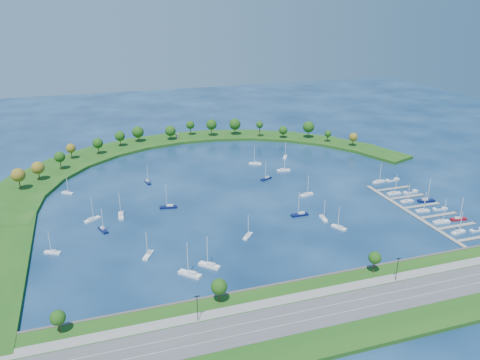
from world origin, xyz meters
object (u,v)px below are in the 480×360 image
object	(u,v)px
docked_boat_4	(423,210)
docked_boat_9	(410,192)
docked_boat_5	(440,209)
docked_boat_2	(441,221)
harbor_tower	(177,136)
moored_boat_11	(148,254)
moored_boat_1	(300,214)
moored_boat_0	(323,218)
docked_boat_0	(458,231)
docked_boat_3	(458,218)
docked_boat_10	(379,181)
docked_boat_11	(392,180)
moored_boat_15	(255,163)
docked_boat_8	(394,193)
moored_boat_5	(209,265)
docked_boat_7	(426,200)
moored_boat_8	(283,170)
moored_boat_17	(248,235)
dock_system	(423,211)
docked_boat_6	(407,201)
moored_boat_4	(103,229)
moored_boat_13	(148,182)
moored_boat_6	(92,219)
moored_boat_14	(339,227)
moored_boat_18	(67,192)
moored_boat_12	(190,273)
moored_boat_7	(307,194)
docked_boat_1	(477,230)
moored_boat_2	(53,252)
moored_boat_3	(266,178)
moored_boat_16	(168,206)

from	to	relation	value
docked_boat_4	docked_boat_9	distance (m)	26.32
docked_boat_5	docked_boat_2	bearing A→B (deg)	-120.81
harbor_tower	moored_boat_11	bearing A→B (deg)	-105.25
moored_boat_1	harbor_tower	bearing A→B (deg)	-77.29
moored_boat_0	docked_boat_0	size ratio (longest dim) A/B	0.96
docked_boat_3	docked_boat_4	xyz separation A→B (m)	(-10.48, 14.50, -0.04)
docked_boat_10	moored_boat_1	bearing A→B (deg)	-163.98
docked_boat_3	docked_boat_11	xyz separation A→B (m)	(1.85, 59.15, -0.23)
moored_boat_15	moored_boat_11	bearing A→B (deg)	75.92
docked_boat_8	docked_boat_11	xyz separation A→B (m)	(12.35, 19.29, -0.22)
moored_boat_5	docked_boat_7	world-z (taller)	moored_boat_5
moored_boat_8	moored_boat_17	xyz separation A→B (m)	(-52.91, -80.75, -0.05)
docked_boat_5	docked_boat_7	size ratio (longest dim) A/B	0.58
dock_system	docked_boat_6	distance (m)	14.02
moored_boat_4	moored_boat_1	bearing A→B (deg)	63.65
moored_boat_17	moored_boat_5	bearing A→B (deg)	171.62
moored_boat_5	moored_boat_13	distance (m)	107.61
docked_boat_3	docked_boat_6	xyz separation A→B (m)	(-10.48, 27.97, -0.04)
docked_boat_5	docked_boat_7	bearing A→B (deg)	96.41
moored_boat_6	docked_boat_6	distance (m)	169.79
docked_boat_9	moored_boat_14	bearing A→B (deg)	-162.06
moored_boat_18	docked_boat_0	distance (m)	211.53
moored_boat_11	moored_boat_17	size ratio (longest dim) A/B	1.08
docked_boat_3	docked_boat_5	size ratio (longest dim) A/B	1.52
docked_boat_7	moored_boat_1	bearing A→B (deg)	-174.21
moored_boat_11	docked_boat_3	bearing A→B (deg)	113.56
docked_boat_5	moored_boat_12	bearing A→B (deg)	-164.63
moored_boat_13	docked_boat_8	size ratio (longest dim) A/B	0.97
moored_boat_4	docked_boat_4	distance (m)	165.26
harbor_tower	docked_boat_9	distance (m)	185.20
moored_boat_11	moored_boat_8	bearing A→B (deg)	158.26
harbor_tower	docked_boat_0	xyz separation A→B (m)	(96.97, -201.35, -3.08)
moored_boat_7	docked_boat_1	size ratio (longest dim) A/B	1.54
docked_boat_6	moored_boat_8	bearing A→B (deg)	123.94
moored_boat_2	docked_boat_9	xyz separation A→B (m)	(195.49, 10.05, -0.16)
dock_system	moored_boat_3	xyz separation A→B (m)	(-61.02, 71.93, 0.55)
moored_boat_3	docked_boat_7	size ratio (longest dim) A/B	0.86
moored_boat_3	moored_boat_7	xyz separation A→B (m)	(12.46, -31.93, 0.01)
moored_boat_7	docked_boat_4	distance (m)	62.76
harbor_tower	moored_boat_11	distance (m)	183.12
docked_boat_1	moored_boat_18	bearing A→B (deg)	147.51
dock_system	moored_boat_17	xyz separation A→B (m)	(-97.53, 2.24, 0.53)
docked_boat_6	docked_boat_11	world-z (taller)	docked_boat_6
docked_boat_6	docked_boat_11	distance (m)	33.53
moored_boat_17	docked_boat_9	bearing A→B (deg)	-36.96
harbor_tower	moored_boat_11	size ratio (longest dim) A/B	0.32
moored_boat_13	docked_boat_2	world-z (taller)	docked_boat_2
docked_boat_3	moored_boat_8	bearing A→B (deg)	128.80
moored_boat_8	docked_boat_9	size ratio (longest dim) A/B	1.31
moored_boat_16	moored_boat_18	xyz separation A→B (m)	(-52.02, 38.84, -0.10)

